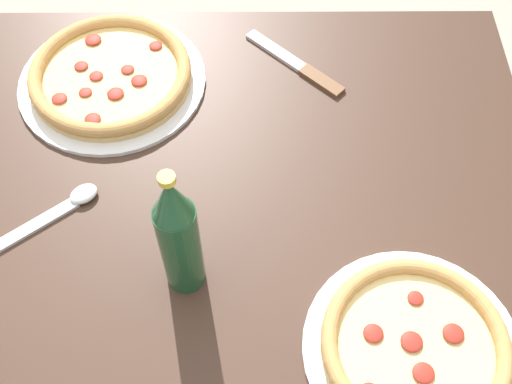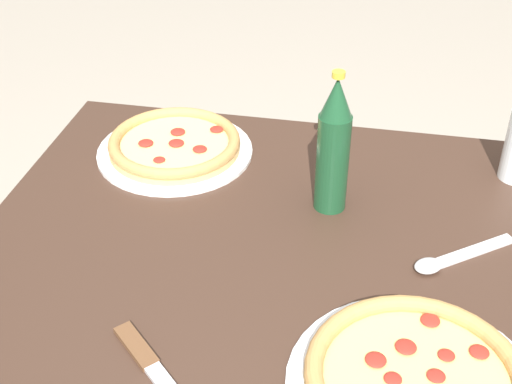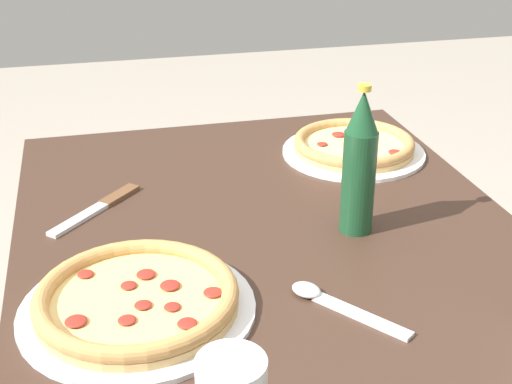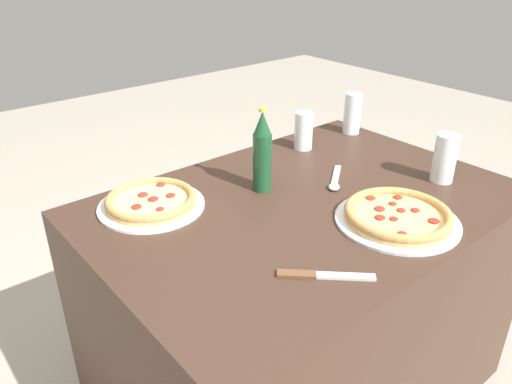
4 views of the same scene
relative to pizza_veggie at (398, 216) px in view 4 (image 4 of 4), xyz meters
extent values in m
plane|color=#A89E8E|center=(-0.10, 0.24, -0.77)|extent=(8.00, 8.00, 0.00)
cube|color=#3D281E|center=(-0.10, 0.24, -0.39)|extent=(1.23, 0.86, 0.75)
cylinder|color=silver|center=(0.00, 0.00, -0.01)|extent=(0.33, 0.33, 0.01)
cylinder|color=tan|center=(0.00, 0.00, 0.00)|extent=(0.28, 0.28, 0.01)
cylinder|color=#E5C170|center=(0.00, 0.00, 0.00)|extent=(0.25, 0.25, 0.00)
torus|color=tan|center=(0.00, 0.00, 0.01)|extent=(0.29, 0.29, 0.02)
ellipsoid|color=maroon|center=(0.02, 0.01, 0.01)|extent=(0.02, 0.02, 0.01)
ellipsoid|color=maroon|center=(-0.03, -0.01, 0.01)|extent=(0.02, 0.02, 0.01)
ellipsoid|color=maroon|center=(0.04, 0.04, 0.01)|extent=(0.02, 0.02, 0.00)
ellipsoid|color=maroon|center=(-0.01, 0.05, 0.01)|extent=(0.03, 0.03, 0.01)
ellipsoid|color=maroon|center=(0.02, 0.10, 0.01)|extent=(0.03, 0.03, 0.01)
ellipsoid|color=maroon|center=(0.05, -0.02, 0.01)|extent=(0.02, 0.02, 0.01)
ellipsoid|color=maroon|center=(-0.07, -0.07, 0.01)|extent=(0.02, 0.02, 0.01)
ellipsoid|color=maroon|center=(0.04, -0.08, 0.01)|extent=(0.03, 0.03, 0.01)
ellipsoid|color=maroon|center=(-0.05, 0.02, 0.01)|extent=(0.03, 0.03, 0.01)
ellipsoid|color=maroon|center=(0.08, 0.06, 0.01)|extent=(0.03, 0.03, 0.01)
cylinder|color=white|center=(-0.47, 0.50, -0.01)|extent=(0.30, 0.30, 0.01)
cylinder|color=tan|center=(-0.47, 0.50, 0.00)|extent=(0.25, 0.25, 0.01)
cylinder|color=#EACC7F|center=(-0.47, 0.50, 0.00)|extent=(0.22, 0.22, 0.00)
torus|color=tan|center=(-0.47, 0.50, 0.01)|extent=(0.25, 0.25, 0.02)
ellipsoid|color=maroon|center=(-0.40, 0.56, 0.01)|extent=(0.03, 0.03, 0.01)
ellipsoid|color=maroon|center=(-0.48, 0.43, 0.01)|extent=(0.02, 0.02, 0.00)
ellipsoid|color=maroon|center=(-0.46, 0.49, 0.01)|extent=(0.03, 0.03, 0.01)
ellipsoid|color=maroon|center=(-0.47, 0.54, 0.01)|extent=(0.03, 0.03, 0.01)
ellipsoid|color=maroon|center=(-0.41, 0.48, 0.01)|extent=(0.03, 0.03, 0.01)
ellipsoid|color=maroon|center=(-0.52, 0.48, 0.01)|extent=(0.03, 0.03, 0.01)
cylinder|color=white|center=(0.18, 0.54, 0.05)|extent=(0.07, 0.07, 0.13)
cylinder|color=black|center=(0.18, 0.54, 0.04)|extent=(0.05, 0.05, 0.11)
cylinder|color=white|center=(0.32, 0.07, 0.06)|extent=(0.07, 0.07, 0.15)
cylinder|color=orange|center=(0.32, 0.07, 0.03)|extent=(0.06, 0.06, 0.08)
cylinder|color=white|center=(0.44, 0.54, 0.06)|extent=(0.07, 0.07, 0.16)
cylinder|color=maroon|center=(0.44, 0.54, 0.03)|extent=(0.05, 0.05, 0.10)
cylinder|color=#194728|center=(-0.15, 0.38, 0.07)|extent=(0.06, 0.06, 0.18)
cone|color=#194728|center=(-0.15, 0.38, 0.19)|extent=(0.05, 0.05, 0.07)
cylinder|color=gold|center=(-0.15, 0.38, 0.23)|extent=(0.02, 0.02, 0.01)
cube|color=brown|center=(-0.37, 0.00, -0.02)|extent=(0.08, 0.08, 0.01)
cube|color=silver|center=(-0.29, -0.08, -0.02)|extent=(0.11, 0.11, 0.01)
cube|color=silver|center=(0.09, 0.30, -0.02)|extent=(0.13, 0.11, 0.01)
ellipsoid|color=silver|center=(0.02, 0.24, -0.01)|extent=(0.06, 0.05, 0.02)
camera|label=1|loc=(-0.25, 0.79, 0.83)|focal=45.00mm
camera|label=2|loc=(-0.08, -0.63, 0.71)|focal=50.00mm
camera|label=3|loc=(0.84, -0.03, 0.57)|focal=50.00mm
camera|label=4|loc=(-1.03, -0.65, 0.66)|focal=35.00mm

